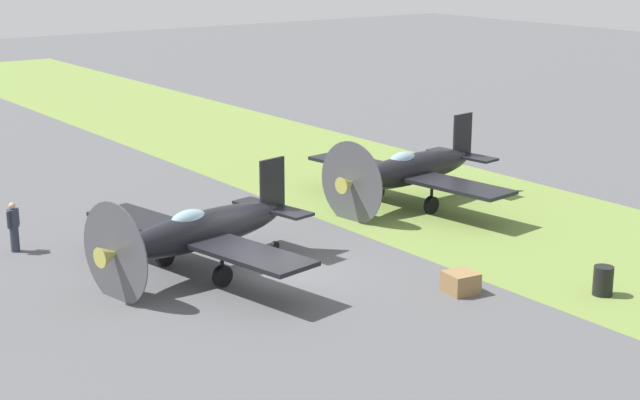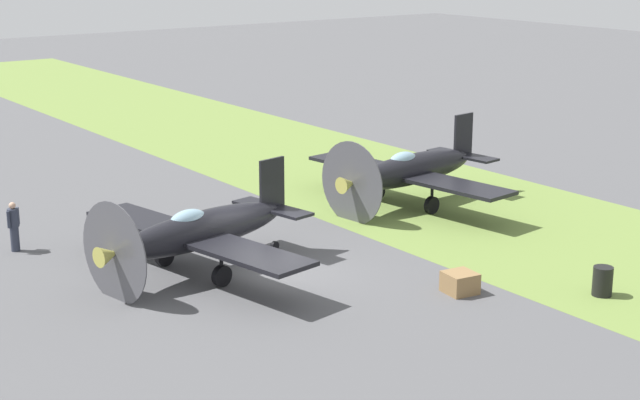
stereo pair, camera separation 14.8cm
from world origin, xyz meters
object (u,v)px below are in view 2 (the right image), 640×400
Objects in this scene: airplane_lead at (199,231)px; fuel_drum at (603,281)px; supply_crate at (460,283)px; ground_crew_chief at (14,225)px; airplane_wingman at (410,170)px.

airplane_lead is 10.66× the size of fuel_drum.
fuel_drum is 4.25m from supply_crate.
ground_crew_chief reaches higher than fuel_drum.
supply_crate is at bearing 50.89° from fuel_drum.
ground_crew_chief is at bearing 24.36° from airplane_lead.
airplane_lead is at bearing 89.35° from ground_crew_chief.
airplane_wingman is 10.87× the size of fuel_drum.
supply_crate is (-8.58, 5.44, -1.13)m from airplane_wingman.
fuel_drum is (-8.87, -8.77, -0.97)m from airplane_lead.
airplane_wingman is 11.50m from fuel_drum.
supply_crate is at bearing -149.06° from airplane_lead.
fuel_drum is at bearing -145.86° from airplane_lead.
airplane_wingman reaches higher than fuel_drum.
airplane_wingman reaches higher than supply_crate.
airplane_wingman reaches higher than airplane_lead.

